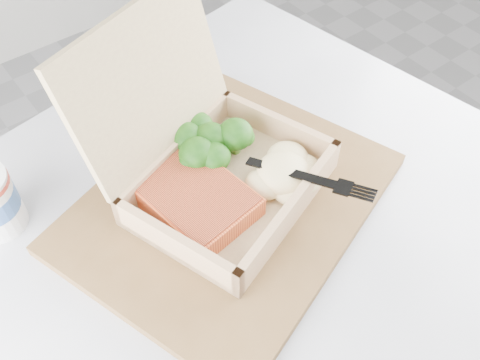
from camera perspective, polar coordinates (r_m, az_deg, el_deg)
cafe_table at (r=0.80m, az=2.14°, el=-12.82°), size 0.86×0.86×0.71m
serving_tray at (r=0.66m, az=-1.18°, el=-2.37°), size 0.45×0.41×0.02m
takeout_container at (r=0.63m, az=-3.81°, el=2.84°), size 0.29×0.29×0.21m
salmon_fillet at (r=0.63m, az=-4.74°, el=-2.06°), size 0.12×0.14×0.03m
broccoli_pile at (r=0.68m, az=-3.10°, el=3.92°), size 0.11×0.11×0.04m
mashed_potatoes at (r=0.65m, az=4.61°, el=0.80°), size 0.11×0.09×0.04m
plastic_fork at (r=0.63m, az=3.68°, el=1.44°), size 0.09×0.15×0.02m
receipt at (r=0.79m, az=-11.13°, el=6.87°), size 0.09×0.15×0.00m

